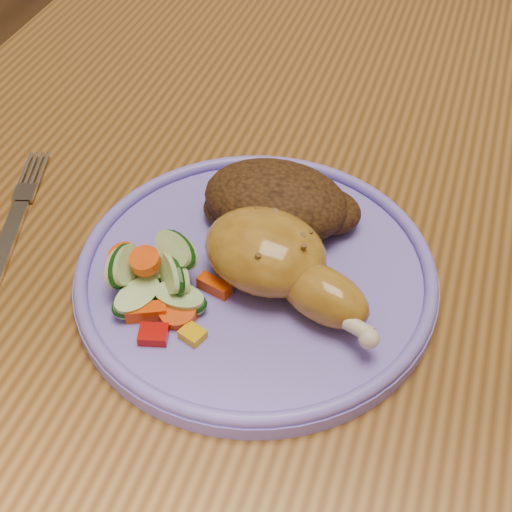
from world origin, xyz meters
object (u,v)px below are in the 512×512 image
dining_table (380,261)px  chair_far (441,79)px  plate (256,276)px  fork (11,230)px

dining_table → chair_far: bearing=90.0°
chair_far → dining_table: bearing=-90.0°
plate → fork: bearing=-176.7°
chair_far → plate: (-0.08, -0.76, 0.26)m
dining_table → fork: fork is taller
chair_far → fork: 0.86m
dining_table → plate: (-0.08, -0.13, 0.09)m
dining_table → chair_far: size_ratio=1.54×
plate → fork: plate is taller
dining_table → plate: 0.18m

